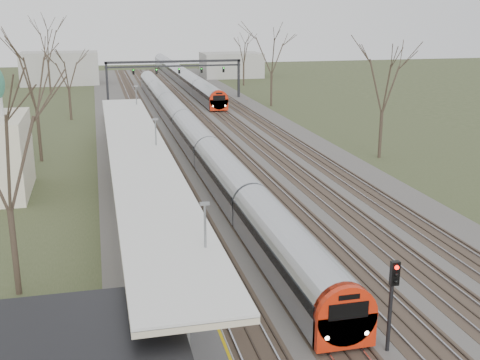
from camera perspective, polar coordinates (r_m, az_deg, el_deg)
The scene contains 11 objects.
track_bed at distance 66.24m, azimuth -2.78°, elevation 4.07°, with size 24.00×160.00×0.22m.
platform at distance 48.12m, azimuth -9.81°, elevation -0.12°, with size 3.50×69.00×1.00m, color #9E9B93.
canopy at distance 42.90m, azimuth -9.60°, elevation 2.67°, with size 4.10×50.00×3.11m.
signal_gantry at distance 94.89m, azimuth -6.24°, elevation 10.51°, with size 21.00×0.59×6.08m.
tree_west_near at distance 29.73m, azimuth -21.51°, elevation 2.60°, with size 5.00×5.00×10.30m.
tree_west_far at distance 57.26m, azimuth -18.98°, elevation 9.46°, with size 5.50×5.50×11.33m.
tree_east_far at distance 57.21m, azimuth 13.49°, elevation 9.13°, with size 5.00×5.00×10.30m.
train_near at distance 66.53m, azimuth -5.31°, elevation 5.32°, with size 2.62×90.21×3.05m.
train_far at distance 119.00m, azimuth -5.64°, elevation 9.93°, with size 2.62×75.21×3.05m.
passenger at distance 24.45m, azimuth -5.75°, elevation -12.61°, with size 0.66×0.44×1.82m, color navy.
signal_post at distance 24.97m, azimuth 14.24°, elevation -10.32°, with size 0.35×0.45×4.10m.
Camera 1 is at (-11.67, -8.75, 13.52)m, focal length 45.00 mm.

